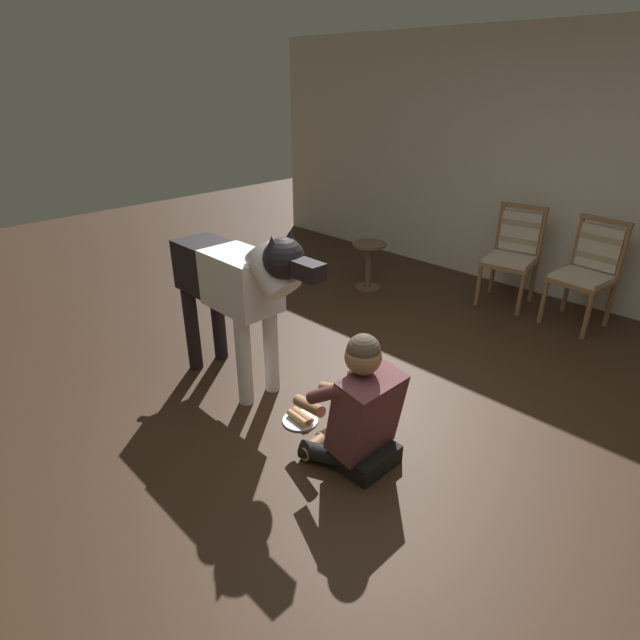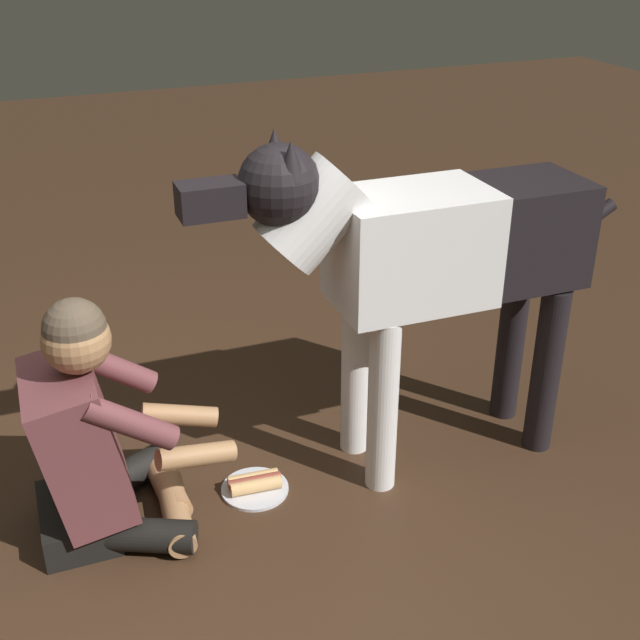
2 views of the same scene
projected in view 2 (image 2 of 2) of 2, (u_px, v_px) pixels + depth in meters
The scene contains 4 objects.
ground_plane at pixel (137, 576), 2.61m from camera, with size 14.64×14.64×0.00m, color #392517.
person_sitting_on_floor at pixel (95, 441), 2.66m from camera, with size 0.65×0.58×0.85m.
large_dog at pixel (427, 255), 2.81m from camera, with size 1.60×0.36×1.28m.
hot_dog_on_plate at pixel (255, 485), 2.97m from camera, with size 0.24×0.24×0.06m.
Camera 2 is at (0.19, 2.03, 1.91)m, focal length 46.45 mm.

